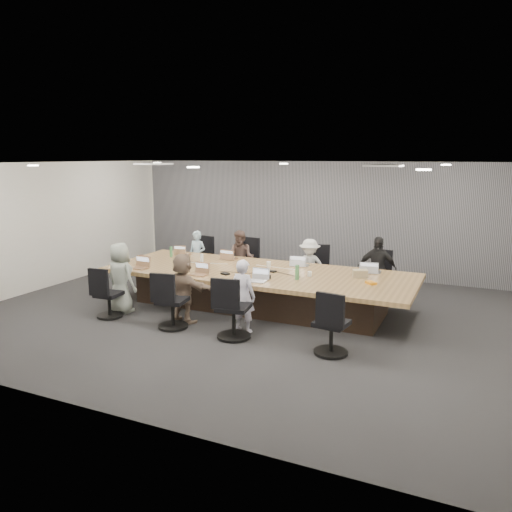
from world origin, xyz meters
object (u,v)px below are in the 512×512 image
at_px(conference_table, 258,288).
at_px(laptop_6, 257,281).
at_px(person_5, 183,288).
at_px(bottle_green_right, 297,272).
at_px(chair_2, 314,272).
at_px(person_2, 309,267).
at_px(person_4, 121,278).
at_px(canvas_bag, 360,274).
at_px(laptop_4, 139,268).
at_px(chair_4, 109,298).
at_px(person_1, 241,259).
at_px(person_6, 243,296).
at_px(bottle_green_left, 171,252).
at_px(laptop_2, 301,265).
at_px(snack_packet, 371,283).
at_px(chair_7, 331,328).
at_px(chair_5, 172,305).
at_px(bottle_clear, 202,259).
at_px(stapler, 266,276).
at_px(person_0, 197,256).
at_px(person_3, 377,269).
at_px(mug_brown, 142,258).
at_px(laptop_3, 371,272).
at_px(laptop_5, 199,275).
at_px(laptop_1, 230,258).
at_px(chair_6, 234,312).
at_px(chair_3, 379,279).
at_px(chair_1, 248,264).
at_px(chair_0, 205,262).
at_px(laptop_0, 184,254).

relative_size(conference_table, laptop_6, 18.47).
bearing_deg(person_5, bottle_green_right, -138.27).
height_order(chair_2, person_2, person_2).
height_order(person_4, canvas_bag, person_4).
bearing_deg(laptop_4, chair_4, -88.20).
distance_m(person_1, bottle_green_right, 2.61).
height_order(person_6, bottle_green_left, person_6).
bearing_deg(laptop_2, laptop_6, 74.65).
relative_size(person_5, bottle_green_left, 5.58).
bearing_deg(person_2, snack_packet, -55.19).
relative_size(chair_7, person_6, 0.64).
relative_size(chair_5, person_1, 0.64).
bearing_deg(snack_packet, chair_5, -152.73).
height_order(bottle_green_left, bottle_clear, bottle_green_left).
bearing_deg(person_4, stapler, -151.61).
distance_m(person_0, person_3, 4.22).
height_order(bottle_green_right, mug_brown, bottle_green_right).
relative_size(laptop_3, person_6, 0.28).
height_order(laptop_5, canvas_bag, canvas_bag).
xyz_separation_m(chair_5, snack_packet, (3.07, 1.58, 0.35)).
distance_m(person_1, person_4, 2.96).
xyz_separation_m(chair_7, person_3, (0.06, 3.05, 0.27)).
height_order(laptop_1, laptop_6, same).
height_order(person_2, laptop_3, person_2).
height_order(chair_6, bottle_green_left, bottle_green_left).
xyz_separation_m(person_1, stapler, (1.41, -1.84, 0.13)).
height_order(chair_5, person_2, person_2).
distance_m(chair_3, laptop_3, 0.97).
height_order(conference_table, laptop_5, laptop_5).
xyz_separation_m(chair_1, chair_3, (3.06, 0.00, -0.05)).
xyz_separation_m(conference_table, chair_4, (-2.24, -1.70, -0.04)).
bearing_deg(chair_0, mug_brown, 89.90).
xyz_separation_m(chair_5, laptop_6, (1.19, 0.90, 0.34)).
bearing_deg(chair_5, laptop_2, 50.44).
xyz_separation_m(person_3, person_5, (-2.88, -2.70, -0.05)).
xyz_separation_m(chair_7, person_6, (-1.64, 0.35, 0.22)).
xyz_separation_m(chair_2, person_5, (-1.45, -3.05, 0.23)).
bearing_deg(laptop_3, laptop_6, 38.26).
bearing_deg(person_0, laptop_6, -39.25).
height_order(laptop_4, snack_packet, snack_packet).
bearing_deg(chair_3, person_4, 35.20).
bearing_deg(person_2, bottle_green_left, -175.73).
bearing_deg(chair_6, chair_0, 117.30).
height_order(chair_0, laptop_3, chair_0).
bearing_deg(chair_1, chair_2, -173.62).
xyz_separation_m(person_0, person_4, (-0.05, -2.70, 0.07)).
height_order(person_5, canvas_bag, person_5).
bearing_deg(chair_3, person_6, 60.59).
bearing_deg(person_4, laptop_0, -81.07).
height_order(person_3, stapler, person_3).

